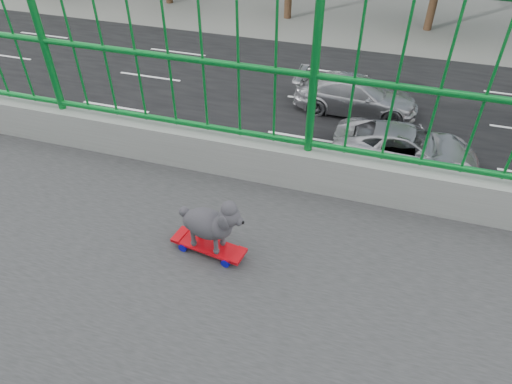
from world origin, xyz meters
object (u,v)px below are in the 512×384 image
object	(u,v)px
poodle	(210,223)
car_3	(356,95)
skateboard	(209,246)
car_2	(405,147)

from	to	relation	value
poodle	car_3	bearing A→B (deg)	-170.74
skateboard	car_3	xyz separation A→B (m)	(-15.06, -0.24, -6.34)
skateboard	poodle	world-z (taller)	poodle
car_3	skateboard	bearing A→B (deg)	-179.08
car_2	poodle	bearing A→B (deg)	171.35
poodle	car_2	distance (m)	13.69
poodle	car_2	xyz separation A→B (m)	(-11.86, 1.80, -6.60)
skateboard	car_3	bearing A→B (deg)	-170.83
skateboard	car_3	world-z (taller)	skateboard
car_2	car_3	bearing A→B (deg)	32.88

